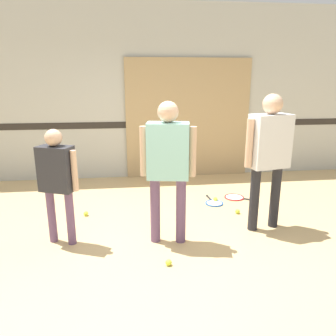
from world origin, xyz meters
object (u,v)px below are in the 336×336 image
Objects in this scene: tennis_ball_by_spare_racket at (215,199)px; person_student_right at (269,148)px; person_student_left at (57,175)px; tennis_ball_stray_left at (238,211)px; racket_spare_on_floor at (214,203)px; person_instructor at (168,158)px; tennis_ball_near_instructor at (169,263)px; tennis_ball_stray_right at (86,214)px; racket_second_spare at (235,197)px.

person_student_right is at bearing -69.77° from tennis_ball_by_spare_racket.
person_student_right is 25.92× the size of tennis_ball_by_spare_racket.
person_student_left reaches higher than tennis_ball_stray_left.
person_student_right reaches higher than racket_spare_on_floor.
tennis_ball_by_spare_racket is at bearing 62.84° from person_instructor.
tennis_ball_near_instructor is 1.00× the size of tennis_ball_stray_left.
person_student_left is 1.57m from tennis_ball_near_instructor.
tennis_ball_stray_left is at bearing 41.82° from person_instructor.
person_student_right is 25.92× the size of tennis_ball_stray_left.
tennis_ball_near_instructor is at bearing -7.02° from person_student_left.
person_student_right is at bearing 29.06° from tennis_ball_near_instructor.
person_student_right is 25.92× the size of tennis_ball_stray_right.
racket_spare_on_floor is at bearing 62.27° from person_instructor.
person_student_left is 20.53× the size of tennis_ball_stray_left.
racket_spare_on_floor is at bearing -121.89° from racket_second_spare.
person_instructor is at bearing -39.30° from tennis_ball_stray_right.
racket_second_spare is (-0.01, 1.10, -1.05)m from person_student_right.
racket_spare_on_floor is (2.10, 1.00, -0.83)m from person_student_left.
racket_second_spare is 2.26m from tennis_ball_near_instructor.
person_instructor reaches higher than racket_spare_on_floor.
tennis_ball_by_spare_racket is (-0.37, 0.99, -1.02)m from person_student_right.
person_student_right is 3.30× the size of racket_second_spare.
tennis_ball_stray_right is (-2.33, 0.66, -1.02)m from person_student_right.
racket_spare_on_floor is 7.62× the size of tennis_ball_by_spare_racket.
tennis_ball_by_spare_racket is (-0.36, -0.10, 0.02)m from racket_second_spare.
person_instructor is 1.62m from tennis_ball_stray_left.
tennis_ball_stray_left and tennis_ball_stray_right have the same top height.
tennis_ball_near_instructor is 1.00× the size of tennis_ball_stray_right.
racket_second_spare is 7.86× the size of tennis_ball_near_instructor.
person_student_left is at bearing -103.28° from tennis_ball_stray_right.
tennis_ball_stray_right is at bearing 98.40° from person_student_left.
tennis_ball_near_instructor and tennis_ball_stray_right have the same top height.
tennis_ball_by_spare_racket is at bearing 60.96° from tennis_ball_near_instructor.
person_instructor is at bearing 83.70° from tennis_ball_near_instructor.
tennis_ball_near_instructor is 1.73m from tennis_ball_stray_right.
tennis_ball_by_spare_racket is (0.96, 1.73, 0.00)m from tennis_ball_near_instructor.
racket_spare_on_floor is at bearing -118.62° from tennis_ball_by_spare_racket.
racket_spare_on_floor is (0.86, 1.12, -1.01)m from person_instructor.
person_student_right is 1.52m from racket_second_spare.
tennis_ball_near_instructor is at bearing -54.28° from tennis_ball_stray_right.
tennis_ball_by_spare_racket reaches higher than racket_spare_on_floor.
tennis_ball_by_spare_racket is (0.90, 1.20, -0.99)m from person_instructor.
tennis_ball_stray_right is (-1.07, 0.87, -0.99)m from person_instructor.
tennis_ball_stray_left reaches higher than racket_spare_on_floor.
person_instructor is 25.03× the size of tennis_ball_stray_right.
person_student_right reaches higher than racket_second_spare.
person_student_right is at bearing 23.71° from person_student_left.
person_student_right reaches higher than tennis_ball_stray_left.
person_student_left is at bearing -166.41° from tennis_ball_stray_left.
person_student_right reaches higher than tennis_ball_by_spare_racket.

